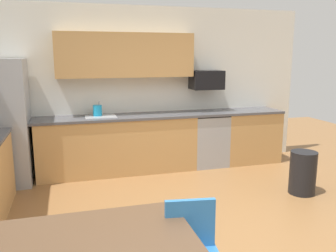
{
  "coord_description": "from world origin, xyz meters",
  "views": [
    {
      "loc": [
        -1.22,
        -3.31,
        1.9
      ],
      "look_at": [
        0.0,
        1.0,
        1.0
      ],
      "focal_mm": 37.8,
      "sensor_mm": 36.0,
      "label": 1
    }
  ],
  "objects": [
    {
      "name": "wall_back",
      "position": [
        0.0,
        2.65,
        1.35
      ],
      "size": [
        5.8,
        0.1,
        2.7
      ],
      "primitive_type": "cube",
      "color": "silver",
      "rests_on": "ground"
    },
    {
      "name": "refrigerator",
      "position": [
        -2.18,
        2.22,
        0.93
      ],
      "size": [
        0.76,
        0.7,
        1.85
      ],
      "primitive_type": "cube",
      "color": "#9EA0A5",
      "rests_on": "ground"
    },
    {
      "name": "oven_range",
      "position": [
        1.09,
        2.3,
        0.46
      ],
      "size": [
        0.6,
        0.6,
        0.91
      ],
      "color": "#999BA0",
      "rests_on": "ground"
    },
    {
      "name": "cabinet_run_back",
      "position": [
        -0.48,
        2.3,
        0.45
      ],
      "size": [
        2.54,
        0.6,
        0.9
      ],
      "primitive_type": "cube",
      "color": "tan",
      "rests_on": "ground"
    },
    {
      "name": "kettle",
      "position": [
        -0.79,
        2.35,
        1.02
      ],
      "size": [
        0.14,
        0.14,
        0.2
      ],
      "primitive_type": "cylinder",
      "color": "#198CBF",
      "rests_on": "countertop_back"
    },
    {
      "name": "sink_basin",
      "position": [
        -0.74,
        2.3,
        0.88
      ],
      "size": [
        0.48,
        0.4,
        0.14
      ],
      "primitive_type": "cube",
      "color": "#A5A8AD",
      "rests_on": "countertop_back"
    },
    {
      "name": "countertop_back",
      "position": [
        0.0,
        2.3,
        0.92
      ],
      "size": [
        4.8,
        0.64,
        0.04
      ],
      "primitive_type": "cube",
      "color": "#4C4C51",
      "rests_on": "cabinet_run_back"
    },
    {
      "name": "cabinet_run_back_right",
      "position": [
        1.89,
        2.3,
        0.45
      ],
      "size": [
        1.01,
        0.6,
        0.9
      ],
      "primitive_type": "cube",
      "color": "tan",
      "rests_on": "ground"
    },
    {
      "name": "trash_bin",
      "position": [
        1.85,
        0.68,
        0.3
      ],
      "size": [
        0.36,
        0.36,
        0.6
      ],
      "primitive_type": "cylinder",
      "color": "black",
      "rests_on": "ground"
    },
    {
      "name": "dining_table",
      "position": [
        -1.15,
        -1.15,
        0.66
      ],
      "size": [
        1.4,
        0.9,
        0.72
      ],
      "color": "brown",
      "rests_on": "ground"
    },
    {
      "name": "ground_plane",
      "position": [
        0.0,
        0.0,
        0.0
      ],
      "size": [
        12.0,
        12.0,
        0.0
      ],
      "primitive_type": "plane",
      "color": "olive"
    },
    {
      "name": "upper_cabinets_back",
      "position": [
        -0.3,
        2.43,
        1.9
      ],
      "size": [
        2.2,
        0.34,
        0.7
      ],
      "primitive_type": "cube",
      "color": "tan"
    },
    {
      "name": "sink_faucet",
      "position": [
        -0.74,
        2.48,
        1.04
      ],
      "size": [
        0.02,
        0.02,
        0.24
      ],
      "primitive_type": "cylinder",
      "color": "#B2B5BA",
      "rests_on": "countertop_back"
    },
    {
      "name": "microwave",
      "position": [
        1.09,
        2.4,
        1.48
      ],
      "size": [
        0.54,
        0.36,
        0.32
      ],
      "primitive_type": "cube",
      "color": "black"
    },
    {
      "name": "chair_near_table",
      "position": [
        -0.41,
        -1.1,
        0.5
      ],
      "size": [
        0.45,
        0.45,
        0.85
      ],
      "color": "#2D72B7",
      "rests_on": "ground"
    }
  ]
}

